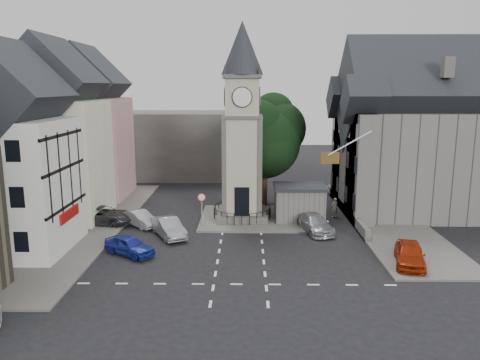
{
  "coord_description": "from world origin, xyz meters",
  "views": [
    {
      "loc": [
        0.37,
        -30.55,
        11.13
      ],
      "look_at": [
        -0.14,
        5.0,
        4.0
      ],
      "focal_mm": 35.0,
      "sensor_mm": 36.0,
      "label": 1
    }
  ],
  "objects_px": {
    "clock_tower": "(242,124)",
    "car_east_red": "(410,254)",
    "car_west_blue": "(129,245)",
    "pedestrian": "(334,207)",
    "stone_shelter": "(299,203)"
  },
  "relations": [
    {
      "from": "clock_tower",
      "to": "car_east_red",
      "type": "distance_m",
      "value": 16.65
    },
    {
      "from": "car_west_blue",
      "to": "car_east_red",
      "type": "bearing_deg",
      "value": -60.69
    },
    {
      "from": "clock_tower",
      "to": "pedestrian",
      "type": "relative_size",
      "value": 9.64
    },
    {
      "from": "stone_shelter",
      "to": "pedestrian",
      "type": "bearing_deg",
      "value": 21.74
    },
    {
      "from": "car_west_blue",
      "to": "pedestrian",
      "type": "distance_m",
      "value": 18.21
    },
    {
      "from": "clock_tower",
      "to": "stone_shelter",
      "type": "bearing_deg",
      "value": -5.84
    },
    {
      "from": "car_east_red",
      "to": "pedestrian",
      "type": "relative_size",
      "value": 2.57
    },
    {
      "from": "clock_tower",
      "to": "car_east_red",
      "type": "relative_size",
      "value": 3.74
    },
    {
      "from": "car_east_red",
      "to": "pedestrian",
      "type": "height_order",
      "value": "pedestrian"
    },
    {
      "from": "car_east_red",
      "to": "pedestrian",
      "type": "distance_m",
      "value": 11.53
    },
    {
      "from": "clock_tower",
      "to": "car_west_blue",
      "type": "height_order",
      "value": "clock_tower"
    },
    {
      "from": "stone_shelter",
      "to": "car_east_red",
      "type": "bearing_deg",
      "value": -59.43
    },
    {
      "from": "stone_shelter",
      "to": "car_east_red",
      "type": "distance_m",
      "value": 11.57
    },
    {
      "from": "clock_tower",
      "to": "pedestrian",
      "type": "distance_m",
      "value": 10.84
    },
    {
      "from": "stone_shelter",
      "to": "car_west_blue",
      "type": "height_order",
      "value": "stone_shelter"
    }
  ]
}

